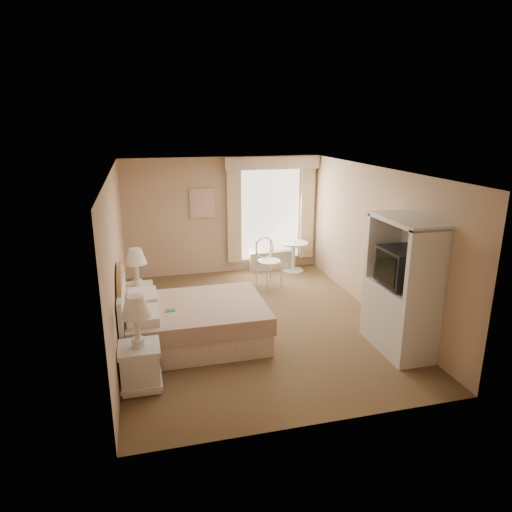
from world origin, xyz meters
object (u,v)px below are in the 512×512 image
object	(u,v)px
nightstand_far	(138,292)
armoire	(401,296)
nightstand_near	(139,355)
round_table	(294,252)
bed	(189,321)
cafe_chair	(267,257)

from	to	relation	value
nightstand_far	armoire	distance (m)	4.21
nightstand_near	nightstand_far	distance (m)	2.22
nightstand_near	round_table	world-z (taller)	nightstand_near
nightstand_near	nightstand_far	size ratio (longest dim) A/B	1.02
bed	round_table	bearing A→B (deg)	47.48
nightstand_near	armoire	size ratio (longest dim) A/B	0.62
nightstand_far	round_table	size ratio (longest dim) A/B	1.81
bed	armoire	xyz separation A→B (m)	(2.94, -0.93, 0.47)
nightstand_near	armoire	bearing A→B (deg)	2.46
bed	round_table	size ratio (longest dim) A/B	3.17
bed	nightstand_near	world-z (taller)	bed
armoire	cafe_chair	bearing A→B (deg)	109.43
round_table	cafe_chair	world-z (taller)	cafe_chair
nightstand_far	bed	bearing A→B (deg)	-57.71
bed	nightstand_near	size ratio (longest dim) A/B	1.72
nightstand_near	round_table	bearing A→B (deg)	49.74
bed	nightstand_far	xyz separation A→B (m)	(-0.72, 1.13, 0.11)
nightstand_far	cafe_chair	world-z (taller)	nightstand_far
cafe_chair	armoire	bearing A→B (deg)	-91.95
nightstand_far	armoire	bearing A→B (deg)	-29.42
round_table	nightstand_far	bearing A→B (deg)	-152.72
nightstand_near	cafe_chair	xyz separation A→B (m)	(2.55, 3.29, 0.10)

